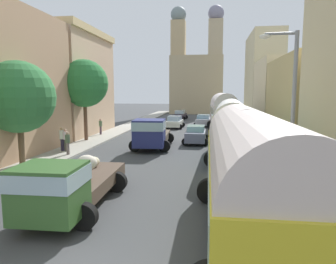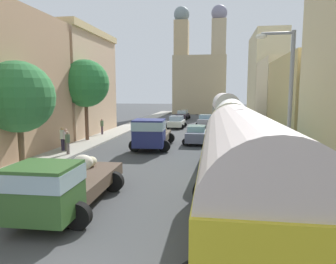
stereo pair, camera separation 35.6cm
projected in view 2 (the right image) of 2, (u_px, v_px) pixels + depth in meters
ground_plane at (182, 134)px, 32.27m from camera, size 154.00×154.00×0.00m
sidewalk_left at (116, 132)px, 33.40m from camera, size 2.50×70.00×0.14m
sidewalk_right at (253, 135)px, 31.12m from camera, size 2.50×70.00×0.14m
building_left_2 at (77, 83)px, 31.95m from camera, size 5.11×11.00×10.66m
building_right_2 at (314, 103)px, 24.52m from camera, size 5.44×11.13×7.17m
building_right_3 at (279, 95)px, 35.14m from camera, size 4.20×9.68×8.06m
building_right_4 at (266, 78)px, 45.47m from camera, size 4.15×11.56×12.75m
distant_church at (200, 78)px, 61.96m from camera, size 10.29×7.65×20.74m
parked_bus_0 at (243, 172)px, 8.95m from camera, size 3.39×9.90×3.92m
parked_bus_1 at (231, 127)px, 20.37m from camera, size 3.46×8.80×3.90m
parked_bus_2 at (225, 110)px, 34.04m from camera, size 3.60×9.00×4.28m
cargo_truck_0 at (63, 184)px, 11.19m from camera, size 3.04×6.51×2.17m
cargo_truck_1 at (152, 133)px, 23.88m from camera, size 3.34×6.79×2.43m
car_0 at (177, 122)px, 37.53m from camera, size 2.35×3.74×1.50m
car_1 at (183, 115)px, 49.06m from camera, size 2.31×4.11×1.46m
car_2 at (197, 134)px, 26.56m from camera, size 2.27×3.88×1.54m
car_3 at (205, 120)px, 39.43m from camera, size 2.41×3.76×1.50m
pedestrian_0 at (102, 126)px, 31.13m from camera, size 0.40×0.40×1.74m
pedestrian_1 at (66, 139)px, 22.38m from camera, size 0.38×0.38×1.79m
pedestrian_2 at (63, 138)px, 22.55m from camera, size 0.46×0.46×1.89m
pedestrian_4 at (68, 142)px, 21.30m from camera, size 0.45×0.45×1.73m
streetlamp_near at (285, 103)px, 12.28m from camera, size 1.52×0.28×6.83m
roadside_tree_1 at (18, 97)px, 17.99m from camera, size 4.20×4.20×6.25m
roadside_tree_2 at (85, 84)px, 27.08m from camera, size 4.17×4.17×7.25m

